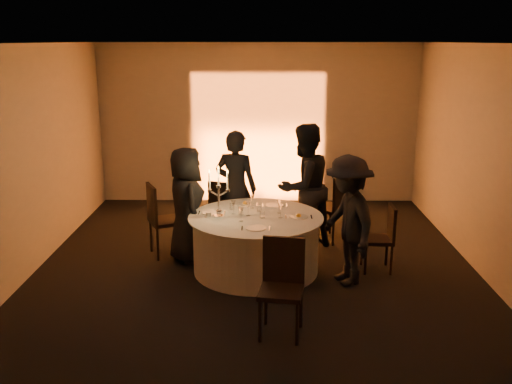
{
  "coord_description": "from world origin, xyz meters",
  "views": [
    {
      "loc": [
        0.09,
        -7.23,
        3.04
      ],
      "look_at": [
        0.0,
        0.2,
        1.05
      ],
      "focal_mm": 40.0,
      "sensor_mm": 36.0,
      "label": 1
    }
  ],
  "objects_px": {
    "chair_back_right": "(337,204)",
    "guest_back_right": "(304,187)",
    "chair_right": "(383,234)",
    "guest_back_left": "(236,188)",
    "chair_front": "(282,281)",
    "banquet_table": "(256,243)",
    "chair_left": "(161,215)",
    "coffee_cup": "(208,215)",
    "chair_back_left": "(223,205)",
    "candelabra": "(219,199)",
    "guest_right": "(348,220)",
    "guest_left": "(187,205)"
  },
  "relations": [
    {
      "from": "chair_back_right",
      "to": "guest_back_right",
      "type": "height_order",
      "value": "guest_back_right"
    },
    {
      "from": "guest_back_left",
      "to": "chair_right",
      "type": "bearing_deg",
      "value": 170.43
    },
    {
      "from": "chair_left",
      "to": "chair_front",
      "type": "distance_m",
      "value": 2.78
    },
    {
      "from": "chair_back_left",
      "to": "coffee_cup",
      "type": "height_order",
      "value": "chair_back_left"
    },
    {
      "from": "guest_back_right",
      "to": "candelabra",
      "type": "xyz_separation_m",
      "value": [
        -1.18,
        -0.92,
        0.07
      ]
    },
    {
      "from": "banquet_table",
      "to": "chair_right",
      "type": "xyz_separation_m",
      "value": [
        1.71,
        0.03,
        0.13
      ]
    },
    {
      "from": "chair_left",
      "to": "chair_front",
      "type": "height_order",
      "value": "chair_left"
    },
    {
      "from": "chair_back_right",
      "to": "guest_back_left",
      "type": "bearing_deg",
      "value": -37.72
    },
    {
      "from": "coffee_cup",
      "to": "candelabra",
      "type": "xyz_separation_m",
      "value": [
        0.14,
        0.01,
        0.21
      ]
    },
    {
      "from": "banquet_table",
      "to": "guest_back_right",
      "type": "relative_size",
      "value": 0.96
    },
    {
      "from": "chair_back_right",
      "to": "guest_back_right",
      "type": "relative_size",
      "value": 0.57
    },
    {
      "from": "chair_front",
      "to": "guest_back_right",
      "type": "distance_m",
      "value": 2.61
    },
    {
      "from": "guest_back_left",
      "to": "coffee_cup",
      "type": "distance_m",
      "value": 1.12
    },
    {
      "from": "chair_front",
      "to": "guest_back_right",
      "type": "xyz_separation_m",
      "value": [
        0.4,
        2.56,
        0.36
      ]
    },
    {
      "from": "guest_left",
      "to": "chair_front",
      "type": "bearing_deg",
      "value": -170.25
    },
    {
      "from": "chair_back_right",
      "to": "guest_left",
      "type": "bearing_deg",
      "value": -23.53
    },
    {
      "from": "chair_right",
      "to": "guest_back_right",
      "type": "bearing_deg",
      "value": -129.26
    },
    {
      "from": "chair_left",
      "to": "chair_back_right",
      "type": "bearing_deg",
      "value": -101.05
    },
    {
      "from": "banquet_table",
      "to": "chair_back_right",
      "type": "height_order",
      "value": "chair_back_right"
    },
    {
      "from": "guest_back_right",
      "to": "guest_right",
      "type": "xyz_separation_m",
      "value": [
        0.47,
        -1.26,
        -0.11
      ]
    },
    {
      "from": "chair_left",
      "to": "guest_left",
      "type": "bearing_deg",
      "value": -136.67
    },
    {
      "from": "chair_back_right",
      "to": "chair_back_left",
      "type": "bearing_deg",
      "value": -50.03
    },
    {
      "from": "chair_back_left",
      "to": "chair_right",
      "type": "bearing_deg",
      "value": 167.94
    },
    {
      "from": "chair_left",
      "to": "guest_back_right",
      "type": "distance_m",
      "value": 2.12
    },
    {
      "from": "chair_front",
      "to": "coffee_cup",
      "type": "xyz_separation_m",
      "value": [
        -0.93,
        1.63,
        0.22
      ]
    },
    {
      "from": "chair_back_left",
      "to": "candelabra",
      "type": "distance_m",
      "value": 1.51
    },
    {
      "from": "chair_front",
      "to": "coffee_cup",
      "type": "height_order",
      "value": "chair_front"
    },
    {
      "from": "chair_back_left",
      "to": "chair_back_right",
      "type": "bearing_deg",
      "value": -167.61
    },
    {
      "from": "guest_right",
      "to": "banquet_table",
      "type": "bearing_deg",
      "value": -125.31
    },
    {
      "from": "chair_front",
      "to": "guest_back_right",
      "type": "relative_size",
      "value": 0.55
    },
    {
      "from": "banquet_table",
      "to": "guest_left",
      "type": "xyz_separation_m",
      "value": [
        -0.97,
        0.39,
        0.43
      ]
    },
    {
      "from": "chair_back_right",
      "to": "guest_left",
      "type": "xyz_separation_m",
      "value": [
        -2.21,
        -0.79,
        0.21
      ]
    },
    {
      "from": "chair_back_left",
      "to": "guest_back_left",
      "type": "distance_m",
      "value": 0.56
    },
    {
      "from": "coffee_cup",
      "to": "banquet_table",
      "type": "bearing_deg",
      "value": 3.47
    },
    {
      "from": "guest_left",
      "to": "coffee_cup",
      "type": "height_order",
      "value": "guest_left"
    },
    {
      "from": "banquet_table",
      "to": "chair_front",
      "type": "distance_m",
      "value": 1.7
    },
    {
      "from": "banquet_table",
      "to": "candelabra",
      "type": "bearing_deg",
      "value": -176.35
    },
    {
      "from": "banquet_table",
      "to": "guest_back_left",
      "type": "distance_m",
      "value": 1.19
    },
    {
      "from": "guest_left",
      "to": "coffee_cup",
      "type": "bearing_deg",
      "value": -163.15
    },
    {
      "from": "chair_left",
      "to": "chair_right",
      "type": "height_order",
      "value": "chair_left"
    },
    {
      "from": "guest_back_left",
      "to": "chair_front",
      "type": "bearing_deg",
      "value": 119.55
    },
    {
      "from": "chair_left",
      "to": "guest_right",
      "type": "bearing_deg",
      "value": -134.62
    },
    {
      "from": "candelabra",
      "to": "chair_left",
      "type": "bearing_deg",
      "value": 146.55
    },
    {
      "from": "chair_left",
      "to": "chair_right",
      "type": "distance_m",
      "value": 3.13
    },
    {
      "from": "coffee_cup",
      "to": "chair_back_left",
      "type": "bearing_deg",
      "value": 86.29
    },
    {
      "from": "guest_left",
      "to": "guest_back_left",
      "type": "distance_m",
      "value": 0.92
    },
    {
      "from": "chair_back_right",
      "to": "banquet_table",
      "type": "bearing_deg",
      "value": 0.58
    },
    {
      "from": "chair_right",
      "to": "guest_back_left",
      "type": "relative_size",
      "value": 0.52
    },
    {
      "from": "banquet_table",
      "to": "chair_back_right",
      "type": "relative_size",
      "value": 1.69
    },
    {
      "from": "banquet_table",
      "to": "chair_front",
      "type": "relative_size",
      "value": 1.75
    }
  ]
}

